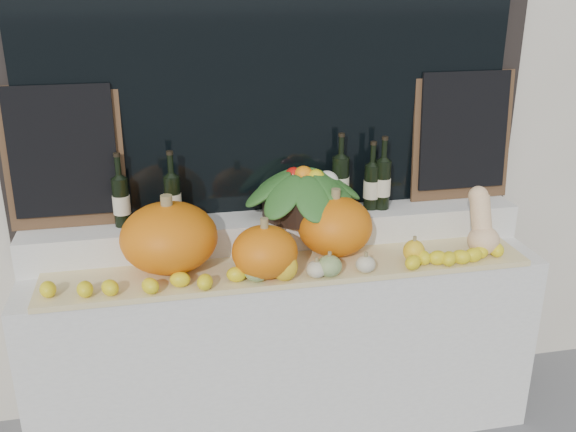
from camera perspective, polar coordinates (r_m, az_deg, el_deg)
The scene contains 17 objects.
display_sill at distance 3.11m, azimuth -0.29°, elevation -11.28°, with size 2.30×0.55×0.88m, color silver.
rear_tier at distance 3.00m, azimuth -0.87°, elevation -1.34°, with size 2.30×0.25×0.16m, color silver.
straw_bedding at distance 2.78m, azimuth 0.21°, elevation -4.75°, with size 2.10×0.32×0.03m, color tan.
pumpkin_left at distance 2.74m, azimuth -10.53°, elevation -1.89°, with size 0.41×0.41×0.29m, color orange.
pumpkin_right at distance 2.86m, azimuth 4.19°, elevation -0.88°, with size 0.33×0.33×0.27m, color orange.
pumpkin_center at distance 2.65m, azimuth -2.08°, elevation -3.20°, with size 0.27×0.27×0.22m, color orange.
butternut_squash at distance 3.00m, azimuth 16.85°, elevation -0.83°, with size 0.14×0.21×0.29m.
decorative_gourds at distance 2.68m, azimuth 2.79°, elevation -4.33°, with size 0.80×0.17×0.14m.
lemon_heap at distance 2.66m, azimuth 0.70°, elevation -4.90°, with size 2.20×0.16×0.06m, color yellow, non-canonical shape.
produce_bowl at distance 2.94m, azimuth 1.39°, elevation 2.28°, with size 0.58×0.58×0.24m.
wine_bottle_far_left at distance 2.90m, azimuth -14.60°, elevation 1.30°, with size 0.08×0.08×0.33m.
wine_bottle_near_left at distance 2.87m, azimuth -10.20°, elevation 1.49°, with size 0.08×0.08×0.33m.
wine_bottle_tall at distance 3.02m, azimuth 4.67°, elevation 3.00°, with size 0.08×0.08×0.37m.
wine_bottle_near_right at distance 3.05m, azimuth 8.40°, elevation 2.87°, with size 0.08×0.08×0.35m.
wine_bottle_far_right at distance 3.04m, azimuth 7.44°, elevation 2.67°, with size 0.08×0.08×0.33m.
chalkboard_left at distance 2.91m, azimuth -19.34°, elevation 5.16°, with size 0.50×0.08×0.62m.
chalkboard_right at distance 3.22m, azimuth 15.28°, elevation 7.07°, with size 0.50×0.08×0.62m.
Camera 1 is at (-0.52, -1.05, 2.10)m, focal length 40.00 mm.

